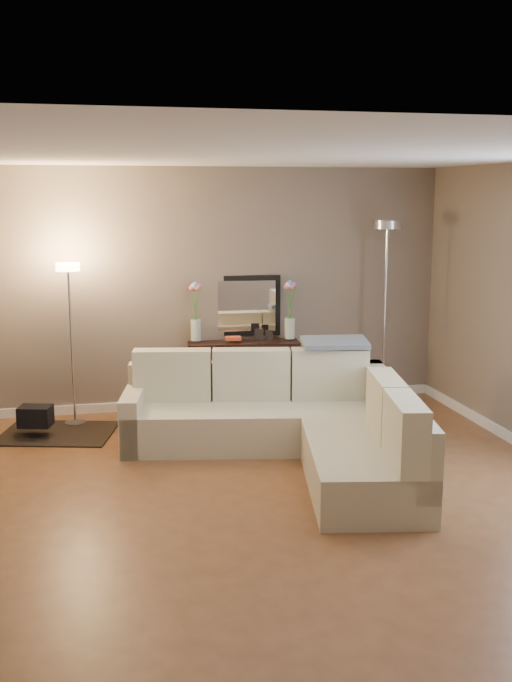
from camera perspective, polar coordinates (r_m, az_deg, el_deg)
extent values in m
cube|color=brown|center=(5.97, 1.71, -11.94)|extent=(5.00, 5.50, 0.01)
cube|color=white|center=(5.50, 1.87, 13.97)|extent=(5.00, 5.50, 0.01)
cube|color=#796B5D|center=(8.26, -2.96, 3.91)|extent=(5.00, 0.02, 2.60)
cube|color=#796B5D|center=(3.08, 14.74, -8.80)|extent=(5.00, 0.02, 2.60)
cube|color=white|center=(8.48, -2.85, -4.52)|extent=(5.00, 0.03, 0.10)
cube|color=beige|center=(7.16, 0.07, -6.31)|extent=(2.56, 1.29, 0.38)
cube|color=beige|center=(7.40, -0.02, -3.60)|extent=(2.44, 0.64, 0.53)
cube|color=beige|center=(7.19, -9.16, -5.74)|extent=(0.32, 0.86, 0.53)
cube|color=beige|center=(6.13, 8.03, -9.46)|extent=(1.11, 1.64, 0.38)
cube|color=beige|center=(6.50, 10.34, -5.88)|extent=(0.62, 2.35, 0.53)
cube|color=beige|center=(7.28, -6.30, -2.55)|extent=(0.76, 0.34, 0.49)
cube|color=beige|center=(7.26, -0.36, -2.52)|extent=(0.76, 0.34, 0.49)
cube|color=beige|center=(7.32, 5.54, -2.46)|extent=(0.76, 0.34, 0.49)
cube|color=beige|center=(6.30, 9.73, -4.80)|extent=(0.33, 0.70, 0.49)
cube|color=beige|center=(5.64, 11.16, -6.74)|extent=(0.33, 0.70, 0.49)
cube|color=slate|center=(7.28, 5.95, -0.10)|extent=(0.66, 0.44, 0.08)
cube|color=black|center=(8.23, -0.95, -0.17)|extent=(1.23, 0.45, 0.04)
cube|color=black|center=(8.15, -4.75, -2.99)|extent=(0.05, 0.05, 0.70)
cube|color=black|center=(8.40, -4.81, -2.56)|extent=(0.05, 0.05, 0.70)
cube|color=black|center=(8.26, 3.00, -2.78)|extent=(0.05, 0.05, 0.70)
cube|color=black|center=(8.50, 2.71, -2.37)|extent=(0.05, 0.05, 0.70)
cube|color=black|center=(8.35, -0.94, -3.91)|extent=(1.16, 0.41, 0.03)
cube|color=#BF3333|center=(8.30, -4.36, -3.33)|extent=(0.04, 0.15, 0.18)
cube|color=#3359A5|center=(8.30, -4.10, -3.26)|extent=(0.05, 0.15, 0.19)
cube|color=gold|center=(8.29, -3.80, -3.19)|extent=(0.05, 0.15, 0.21)
cube|color=#3F7F4C|center=(8.30, -3.45, -3.30)|extent=(0.06, 0.15, 0.18)
cube|color=#994C99|center=(8.30, -3.15, -3.23)|extent=(0.04, 0.15, 0.19)
cube|color=orange|center=(8.30, -2.89, -3.16)|extent=(0.05, 0.15, 0.21)
cube|color=#262626|center=(8.31, -2.59, -3.28)|extent=(0.05, 0.15, 0.18)
cube|color=#4C99B2|center=(8.31, -2.25, -3.21)|extent=(0.06, 0.15, 0.19)
cube|color=#B2A58C|center=(8.31, -1.95, -3.14)|extent=(0.04, 0.15, 0.21)
cube|color=brown|center=(8.32, -1.69, -3.26)|extent=(0.05, 0.15, 0.18)
cube|color=navy|center=(8.32, -1.39, -3.19)|extent=(0.05, 0.15, 0.19)
cube|color=gold|center=(8.32, -1.06, -3.12)|extent=(0.06, 0.15, 0.21)
cube|color=black|center=(8.32, -1.09, 2.66)|extent=(0.85, 0.12, 0.67)
cube|color=white|center=(8.30, -1.07, 2.63)|extent=(0.74, 0.09, 0.56)
cube|color=#E85128|center=(8.18, -1.73, 0.20)|extent=(0.18, 0.13, 0.04)
cube|color=black|center=(8.18, 0.22, 0.51)|extent=(0.09, 0.03, 0.12)
cube|color=black|center=(8.20, 0.99, 0.46)|extent=(0.08, 0.03, 0.10)
cylinder|color=silver|center=(8.17, -4.54, 0.82)|extent=(0.12, 0.12, 0.22)
cylinder|color=#38722D|center=(8.13, -4.68, 2.62)|extent=(0.09, 0.02, 0.38)
sphere|color=#E5598C|center=(8.10, -4.84, 3.98)|extent=(0.07, 0.07, 0.06)
cylinder|color=#38722D|center=(8.13, -4.62, 2.68)|extent=(0.05, 0.01, 0.41)
sphere|color=white|center=(8.10, -4.72, 4.11)|extent=(0.07, 0.07, 0.06)
cylinder|color=#38722D|center=(8.13, -4.57, 2.75)|extent=(0.01, 0.01, 0.43)
sphere|color=#598CE5|center=(8.10, -4.59, 4.24)|extent=(0.07, 0.07, 0.06)
cylinder|color=#38722D|center=(8.13, -4.51, 2.62)|extent=(0.05, 0.01, 0.39)
sphere|color=#E58C4C|center=(8.10, -4.46, 3.98)|extent=(0.07, 0.07, 0.06)
cylinder|color=#38722D|center=(8.13, -4.45, 2.69)|extent=(0.09, 0.02, 0.40)
sphere|color=#D866B2|center=(8.10, -4.33, 4.12)|extent=(0.07, 0.07, 0.06)
cylinder|color=silver|center=(8.27, 2.54, 0.96)|extent=(0.12, 0.12, 0.22)
cylinder|color=#38722D|center=(8.22, 2.45, 2.74)|extent=(0.09, 0.02, 0.38)
sphere|color=#E5598C|center=(8.19, 2.32, 4.09)|extent=(0.07, 0.07, 0.06)
cylinder|color=#38722D|center=(8.22, 2.50, 2.81)|extent=(0.05, 0.01, 0.41)
sphere|color=white|center=(8.20, 2.45, 4.22)|extent=(0.07, 0.07, 0.06)
cylinder|color=#38722D|center=(8.22, 2.56, 2.87)|extent=(0.01, 0.01, 0.43)
sphere|color=#598CE5|center=(8.20, 2.57, 4.35)|extent=(0.07, 0.07, 0.06)
cylinder|color=#38722D|center=(8.23, 2.62, 2.75)|extent=(0.05, 0.01, 0.39)
sphere|color=#E58C4C|center=(8.20, 2.70, 4.09)|extent=(0.07, 0.07, 0.06)
cylinder|color=#38722D|center=(8.23, 2.67, 2.81)|extent=(0.09, 0.02, 0.40)
sphere|color=#D866B2|center=(8.20, 2.82, 4.22)|extent=(0.07, 0.07, 0.06)
cylinder|color=silver|center=(8.01, -13.41, -6.02)|extent=(0.26, 0.26, 0.03)
cylinder|color=silver|center=(7.82, -13.66, -0.53)|extent=(0.03, 0.03, 1.57)
cylinder|color=#FFBF72|center=(7.71, -13.94, 5.41)|extent=(0.28, 0.28, 0.07)
cylinder|color=silver|center=(8.59, 9.42, -4.68)|extent=(0.33, 0.33, 0.03)
cylinder|color=silver|center=(8.38, 9.62, 1.71)|extent=(0.04, 0.04, 1.94)
cylinder|color=silver|center=(8.28, 9.85, 8.61)|extent=(0.36, 0.36, 0.09)
cube|color=black|center=(7.75, -14.67, -6.71)|extent=(1.24, 1.06, 0.01)
cube|color=black|center=(7.66, -16.22, -5.43)|extent=(0.35, 0.29, 0.20)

